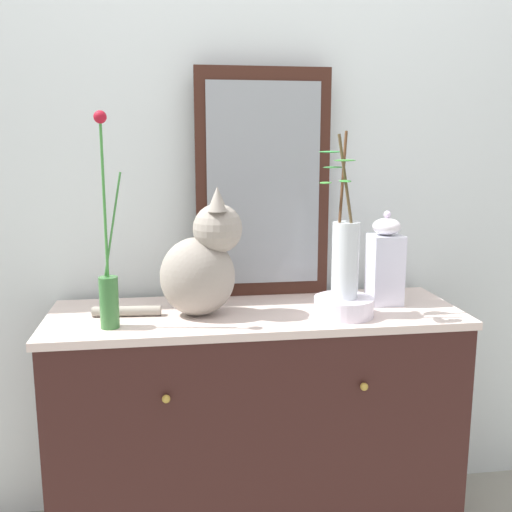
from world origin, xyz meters
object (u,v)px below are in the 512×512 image
(bowl_porcelain, at_px, (344,306))
(vase_slim_green, at_px, (108,281))
(sideboard, at_px, (256,428))
(mirror_leaning, at_px, (263,184))
(vase_glass_clear, at_px, (345,254))
(jar_lidded_porcelain, at_px, (385,262))
(cat_sitting, at_px, (202,263))

(bowl_porcelain, bearing_deg, vase_slim_green, -178.38)
(sideboard, bearing_deg, mirror_leaning, 74.97)
(bowl_porcelain, relative_size, vase_glass_clear, 0.37)
(sideboard, distance_m, vase_glass_clear, 0.66)
(sideboard, height_order, vase_glass_clear, vase_glass_clear)
(mirror_leaning, height_order, jar_lidded_porcelain, mirror_leaning)
(cat_sitting, xyz_separation_m, bowl_porcelain, (0.44, -0.07, -0.14))
(mirror_leaning, xyz_separation_m, cat_sitting, (-0.23, -0.22, -0.23))
(mirror_leaning, height_order, vase_slim_green, mirror_leaning)
(cat_sitting, relative_size, vase_slim_green, 0.76)
(vase_glass_clear, height_order, jar_lidded_porcelain, vase_glass_clear)
(bowl_porcelain, bearing_deg, cat_sitting, 170.79)
(sideboard, height_order, mirror_leaning, mirror_leaning)
(vase_glass_clear, relative_size, jar_lidded_porcelain, 1.63)
(vase_slim_green, relative_size, vase_glass_clear, 1.21)
(bowl_porcelain, xyz_separation_m, jar_lidded_porcelain, (0.17, 0.12, 0.11))
(sideboard, relative_size, mirror_leaning, 1.69)
(sideboard, bearing_deg, cat_sitting, -173.17)
(bowl_porcelain, distance_m, jar_lidded_porcelain, 0.24)
(vase_slim_green, bearing_deg, cat_sitting, 18.27)
(mirror_leaning, xyz_separation_m, vase_glass_clear, (0.21, -0.29, -0.20))
(mirror_leaning, height_order, vase_glass_clear, mirror_leaning)
(mirror_leaning, distance_m, vase_glass_clear, 0.41)
(vase_slim_green, relative_size, bowl_porcelain, 3.31)
(sideboard, xyz_separation_m, jar_lidded_porcelain, (0.44, 0.03, 0.55))
(jar_lidded_porcelain, bearing_deg, cat_sitting, -175.55)
(cat_sitting, xyz_separation_m, vase_glass_clear, (0.44, -0.07, 0.03))
(sideboard, height_order, vase_slim_green, vase_slim_green)
(mirror_leaning, distance_m, cat_sitting, 0.39)
(jar_lidded_porcelain, bearing_deg, vase_slim_green, -171.12)
(cat_sitting, relative_size, jar_lidded_porcelain, 1.50)
(vase_glass_clear, bearing_deg, mirror_leaning, 125.35)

